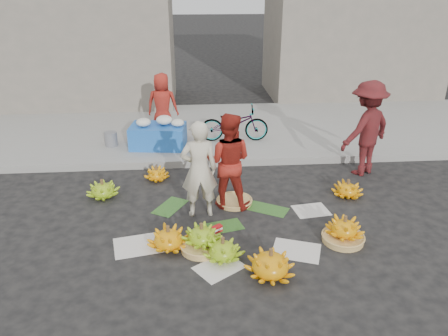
{
  "coord_description": "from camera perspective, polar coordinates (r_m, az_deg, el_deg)",
  "views": [
    {
      "loc": [
        -0.5,
        -5.91,
        3.51
      ],
      "look_at": [
        -0.01,
        0.44,
        0.7
      ],
      "focal_mm": 35.0,
      "sensor_mm": 36.0,
      "label": 1
    }
  ],
  "objects": [
    {
      "name": "banana_bunch_7",
      "position": [
        8.25,
        -8.81,
        -0.77
      ],
      "size": [
        0.47,
        0.47,
        0.28
      ],
      "rotation": [
        0.0,
        0.0,
        0.13
      ],
      "color": "#EC9E0B",
      "rests_on": "ground"
    },
    {
      "name": "grey_bucket",
      "position": [
        9.78,
        -14.54,
        3.69
      ],
      "size": [
        0.27,
        0.27,
        0.3
      ],
      "primitive_type": "cylinder",
      "color": "slate",
      "rests_on": "sidewalk"
    },
    {
      "name": "man_striped",
      "position": [
        8.59,
        18.1,
        4.92
      ],
      "size": [
        1.34,
        1.17,
        1.8
      ],
      "primitive_type": "imported",
      "rotation": [
        0.0,
        0.0,
        3.67
      ],
      "color": "maroon",
      "rests_on": "ground"
    },
    {
      "name": "banana_bunch_5",
      "position": [
        7.85,
        15.83,
        -2.65
      ],
      "size": [
        0.49,
        0.49,
        0.31
      ],
      "rotation": [
        0.0,
        0.0,
        -0.02
      ],
      "color": "#EC9E0B",
      "rests_on": "ground"
    },
    {
      "name": "flower_table",
      "position": [
        9.48,
        -8.55,
        4.35
      ],
      "size": [
        1.23,
        0.86,
        0.67
      ],
      "rotation": [
        0.0,
        0.0,
        -0.12
      ],
      "color": "blue",
      "rests_on": "sidewalk"
    },
    {
      "name": "building_right",
      "position": [
        14.53,
        16.66,
        18.91
      ],
      "size": [
        5.0,
        3.0,
        5.0
      ],
      "primitive_type": "cube",
      "color": "gray",
      "rests_on": "sidewalk"
    },
    {
      "name": "banana_bunch_2",
      "position": [
        5.95,
        -0.16,
        -10.63
      ],
      "size": [
        0.7,
        0.7,
        0.34
      ],
      "rotation": [
        0.0,
        0.0,
        0.43
      ],
      "color": "#699B16",
      "rests_on": "ground"
    },
    {
      "name": "banana_bunch_0",
      "position": [
        6.21,
        -7.28,
        -9.11
      ],
      "size": [
        0.57,
        0.57,
        0.36
      ],
      "rotation": [
        0.0,
        0.0,
        0.0
      ],
      "color": "#EC9E0B",
      "rests_on": "ground"
    },
    {
      "name": "basket_spare",
      "position": [
        7.36,
        1.37,
        -4.39
      ],
      "size": [
        0.72,
        0.72,
        0.07
      ],
      "primitive_type": "cylinder",
      "rotation": [
        0.0,
        0.0,
        0.28
      ],
      "color": "#B1894A",
      "rests_on": "ground"
    },
    {
      "name": "curb",
      "position": [
        8.82,
        -0.81,
        0.88
      ],
      "size": [
        40.0,
        0.25,
        0.15
      ],
      "primitive_type": "cube",
      "color": "gray",
      "rests_on": "ground"
    },
    {
      "name": "incense_stack",
      "position": [
        6.54,
        -1.24,
        -8.06
      ],
      "size": [
        0.25,
        0.2,
        0.1
      ],
      "primitive_type": "cube",
      "rotation": [
        0.0,
        0.0,
        0.6
      ],
      "color": "#B31316",
      "rests_on": "ground"
    },
    {
      "name": "banana_leaves",
      "position": [
        7.05,
        -0.59,
        -6.0
      ],
      "size": [
        2.0,
        1.0,
        0.0
      ],
      "primitive_type": null,
      "color": "#26571D",
      "rests_on": "ground"
    },
    {
      "name": "banana_bunch_1",
      "position": [
        6.13,
        -2.94,
        -9.19
      ],
      "size": [
        0.63,
        0.63,
        0.42
      ],
      "rotation": [
        0.0,
        0.0,
        0.26
      ],
      "color": "#B1894A",
      "rests_on": "ground"
    },
    {
      "name": "building_left",
      "position": [
        13.65,
        -20.05,
        16.11
      ],
      "size": [
        6.0,
        3.0,
        4.0
      ],
      "primitive_type": "cube",
      "color": "gray",
      "rests_on": "sidewalk"
    },
    {
      "name": "banana_bunch_6",
      "position": [
        7.79,
        -15.56,
        -2.73
      ],
      "size": [
        0.64,
        0.64,
        0.34
      ],
      "rotation": [
        0.0,
        0.0,
        -0.23
      ],
      "color": "#699B16",
      "rests_on": "ground"
    },
    {
      "name": "vendor_red",
      "position": [
        6.98,
        0.54,
        0.9
      ],
      "size": [
        0.9,
        0.78,
        1.59
      ],
      "primitive_type": "imported",
      "rotation": [
        0.0,
        0.0,
        2.88
      ],
      "color": "#A82719",
      "rests_on": "ground"
    },
    {
      "name": "bicycle",
      "position": [
        9.7,
        1.34,
        5.82
      ],
      "size": [
        0.58,
        1.52,
        0.79
      ],
      "primitive_type": "imported",
      "rotation": [
        0.0,
        0.0,
        1.54
      ],
      "color": "gray",
      "rests_on": "sidewalk"
    },
    {
      "name": "newspaper_scatter",
      "position": [
        6.22,
        0.98,
        -10.55
      ],
      "size": [
        3.2,
        1.8,
        0.0
      ],
      "primitive_type": null,
      "color": "silver",
      "rests_on": "ground"
    },
    {
      "name": "vendor_cream",
      "position": [
        6.71,
        -3.27,
        -0.23
      ],
      "size": [
        0.6,
        0.42,
        1.57
      ],
      "primitive_type": "imported",
      "rotation": [
        0.0,
        0.0,
        3.22
      ],
      "color": "beige",
      "rests_on": "ground"
    },
    {
      "name": "sidewalk",
      "position": [
        10.79,
        -1.52,
        5.15
      ],
      "size": [
        40.0,
        4.0,
        0.12
      ],
      "primitive_type": "cube",
      "color": "gray",
      "rests_on": "ground"
    },
    {
      "name": "flower_vendor",
      "position": [
        10.06,
        -8.04,
        8.17
      ],
      "size": [
        0.76,
        0.55,
        1.44
      ],
      "primitive_type": "imported",
      "rotation": [
        0.0,
        0.0,
        3.01
      ],
      "color": "#A82719",
      "rests_on": "sidewalk"
    },
    {
      "name": "ground",
      "position": [
        6.89,
        0.36,
        -6.82
      ],
      "size": [
        80.0,
        80.0,
        0.0
      ],
      "primitive_type": "plane",
      "color": "black",
      "rests_on": "ground"
    },
    {
      "name": "banana_bunch_4",
      "position": [
        6.52,
        15.38,
        -7.92
      ],
      "size": [
        0.62,
        0.62,
        0.42
      ],
      "rotation": [
        0.0,
        0.0,
        0.27
      ],
      "color": "#B1894A",
      "rests_on": "ground"
    },
    {
      "name": "banana_bunch_3",
      "position": [
        5.67,
        6.08,
        -12.34
      ],
      "size": [
        0.72,
        0.72,
        0.4
      ],
      "rotation": [
        0.0,
        0.0,
        0.11
      ],
      "color": "#EC9E0B",
      "rests_on": "ground"
    }
  ]
}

